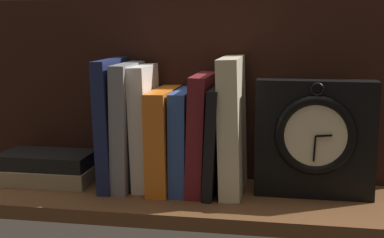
{
  "coord_description": "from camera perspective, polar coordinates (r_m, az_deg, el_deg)",
  "views": [
    {
      "loc": [
        21.66,
        -98.38,
        31.45
      ],
      "look_at": [
        2.94,
        3.03,
        13.54
      ],
      "focal_mm": 52.28,
      "sensor_mm": 36.0,
      "label": 1
    }
  ],
  "objects": [
    {
      "name": "book_cream_twain",
      "position": [
        1.04,
        4.13,
        -0.65
      ],
      "size": [
        4.6,
        15.43,
        25.27
      ],
      "primitive_type": "cube",
      "rotation": [
        0.0,
        -0.03,
        0.0
      ],
      "color": "beige",
      "rests_on": "ground_plane"
    },
    {
      "name": "book_stack_side",
      "position": [
        1.15,
        -14.36,
        -4.79
      ],
      "size": [
        18.25,
        11.62,
        5.93
      ],
      "color": "#9E8966",
      "rests_on": "ground_plane"
    },
    {
      "name": "book_blue_modern",
      "position": [
        1.06,
        -0.85,
        -2.16
      ],
      "size": [
        3.11,
        14.5,
        18.91
      ],
      "primitive_type": "cube",
      "rotation": [
        0.0,
        0.0,
        0.0
      ],
      "color": "#2D4C8E",
      "rests_on": "ground_plane"
    },
    {
      "name": "ground_plane",
      "position": [
        1.06,
        -1.88,
        -8.14
      ],
      "size": [
        85.45,
        25.39,
        2.5
      ],
      "primitive_type": "cube",
      "color": "brown"
    },
    {
      "name": "book_navy_bierce",
      "position": [
        1.09,
        -8.01,
        -0.4
      ],
      "size": [
        3.23,
        16.02,
        24.64
      ],
      "primitive_type": "cube",
      "rotation": [
        0.0,
        -0.03,
        0.0
      ],
      "color": "#192147",
      "rests_on": "ground_plane"
    },
    {
      "name": "back_panel",
      "position": [
        1.13,
        -0.63,
        3.04
      ],
      "size": [
        85.45,
        1.2,
        36.02
      ],
      "primitive_type": "cube",
      "color": "black",
      "rests_on": "ground_plane"
    },
    {
      "name": "framed_clock",
      "position": [
        1.03,
        12.42,
        -1.93
      ],
      "size": [
        21.32,
        6.15,
        21.32
      ],
      "color": "black",
      "rests_on": "ground_plane"
    },
    {
      "name": "book_maroon_dawkins",
      "position": [
        1.05,
        0.95,
        -1.41
      ],
      "size": [
        3.7,
        15.14,
        22.03
      ],
      "primitive_type": "cube",
      "rotation": [
        0.0,
        0.03,
        0.0
      ],
      "color": "maroon",
      "rests_on": "ground_plane"
    },
    {
      "name": "book_orange_pandolfini",
      "position": [
        1.07,
        -2.84,
        -2.06
      ],
      "size": [
        4.18,
        16.5,
        19.05
      ],
      "primitive_type": "cube",
      "rotation": [
        0.0,
        -0.02,
        0.0
      ],
      "color": "orange",
      "rests_on": "ground_plane"
    },
    {
      "name": "book_white_catcher",
      "position": [
        1.07,
        -4.82,
        -0.82
      ],
      "size": [
        3.86,
        12.11,
        23.5
      ],
      "primitive_type": "cube",
      "rotation": [
        0.0,
        -0.03,
        0.0
      ],
      "color": "silver",
      "rests_on": "ground_plane"
    },
    {
      "name": "book_black_skeptic",
      "position": [
        1.05,
        2.43,
        -2.05
      ],
      "size": [
        2.72,
        16.93,
        19.85
      ],
      "primitive_type": "cube",
      "rotation": [
        0.0,
        0.04,
        0.0
      ],
      "color": "black",
      "rests_on": "ground_plane"
    },
    {
      "name": "book_gray_chess",
      "position": [
        1.08,
        -6.5,
        -0.65
      ],
      "size": [
        3.02,
        15.0,
        23.81
      ],
      "primitive_type": "cube",
      "rotation": [
        0.0,
        0.01,
        0.0
      ],
      "color": "gray",
      "rests_on": "ground_plane"
    }
  ]
}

